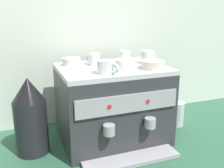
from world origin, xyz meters
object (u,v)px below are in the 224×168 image
object	(u,v)px
ceramic_bowl_0	(153,65)
milk_pitcher	(177,114)
coffee_grinder	(30,117)
ceramic_cup_2	(94,59)
ceramic_cup_3	(106,67)
espresso_machine	(112,104)
ceramic_cup_0	(147,57)
ceramic_cup_1	(125,56)
ceramic_bowl_2	(125,63)
ceramic_bowl_1	(71,62)

from	to	relation	value
ceramic_bowl_0	milk_pitcher	size ratio (longest dim) A/B	0.80
coffee_grinder	ceramic_cup_2	bearing A→B (deg)	11.42
ceramic_cup_3	milk_pitcher	bearing A→B (deg)	15.86
espresso_machine	coffee_grinder	bearing A→B (deg)	179.71
ceramic_cup_0	milk_pitcher	bearing A→B (deg)	0.75
ceramic_cup_1	ceramic_bowl_2	distance (m)	0.17
ceramic_cup_0	ceramic_bowl_2	bearing A→B (deg)	-165.19
espresso_machine	ceramic_cup_2	bearing A→B (deg)	136.58
milk_pitcher	ceramic_cup_2	bearing A→B (deg)	173.46
ceramic_cup_1	ceramic_bowl_1	bearing A→B (deg)	-177.53
ceramic_cup_0	coffee_grinder	size ratio (longest dim) A/B	0.27
coffee_grinder	milk_pitcher	bearing A→B (deg)	0.80
ceramic_cup_1	milk_pitcher	xyz separation A→B (m)	(0.32, -0.12, -0.38)
ceramic_cup_0	ceramic_cup_2	bearing A→B (deg)	167.93
ceramic_bowl_0	milk_pitcher	world-z (taller)	ceramic_bowl_0
ceramic_cup_0	coffee_grinder	xyz separation A→B (m)	(-0.66, -0.01, -0.26)
ceramic_bowl_2	coffee_grinder	world-z (taller)	ceramic_bowl_2
ceramic_cup_2	ceramic_bowl_1	distance (m)	0.13
ceramic_bowl_2	milk_pitcher	bearing A→B (deg)	6.47
coffee_grinder	milk_pitcher	size ratio (longest dim) A/B	2.61
ceramic_bowl_2	coffee_grinder	xyz separation A→B (m)	(-0.51, 0.03, -0.24)
milk_pitcher	ceramic_bowl_1	bearing A→B (deg)	171.08
ceramic_bowl_0	ceramic_cup_1	bearing A→B (deg)	100.78
ceramic_cup_1	ceramic_bowl_1	distance (m)	0.33
ceramic_cup_1	coffee_grinder	xyz separation A→B (m)	(-0.57, -0.13, -0.25)
ceramic_cup_3	coffee_grinder	bearing A→B (deg)	158.72
ceramic_cup_3	ceramic_bowl_2	bearing A→B (deg)	36.00
ceramic_bowl_1	ceramic_cup_0	bearing A→B (deg)	-14.13
ceramic_cup_2	ceramic_bowl_2	bearing A→B (deg)	-35.90
ceramic_cup_2	ceramic_cup_1	bearing A→B (deg)	14.71
espresso_machine	milk_pitcher	xyz separation A→B (m)	(0.45, 0.01, -0.13)
ceramic_cup_3	ceramic_bowl_1	size ratio (longest dim) A/B	1.12
ceramic_cup_1	ceramic_cup_3	size ratio (longest dim) A/B	0.87
ceramic_bowl_0	ceramic_bowl_2	world-z (taller)	ceramic_bowl_0
ceramic_cup_2	ceramic_cup_3	size ratio (longest dim) A/B	0.86
ceramic_cup_0	ceramic_bowl_1	xyz separation A→B (m)	(-0.42, 0.10, -0.02)
ceramic_cup_0	coffee_grinder	bearing A→B (deg)	-179.18
ceramic_bowl_0	ceramic_bowl_1	xyz separation A→B (m)	(-0.38, 0.24, -0.00)
ceramic_cup_1	ceramic_bowl_2	xyz separation A→B (m)	(-0.07, -0.16, -0.01)
ceramic_cup_0	ceramic_cup_1	distance (m)	0.15
espresso_machine	ceramic_bowl_0	size ratio (longest dim) A/B	4.62
ceramic_cup_3	ceramic_bowl_0	distance (m)	0.26
ceramic_cup_2	ceramic_bowl_1	xyz separation A→B (m)	(-0.12, 0.04, -0.01)
ceramic_cup_0	ceramic_bowl_1	world-z (taller)	ceramic_cup_0
ceramic_cup_2	ceramic_cup_0	bearing A→B (deg)	-12.07
espresso_machine	ceramic_cup_0	bearing A→B (deg)	3.07
ceramic_bowl_1	milk_pitcher	size ratio (longest dim) A/B	0.64
ceramic_bowl_0	ceramic_bowl_2	bearing A→B (deg)	141.06
espresso_machine	ceramic_cup_0	xyz separation A→B (m)	(0.22, 0.01, 0.25)
ceramic_bowl_1	coffee_grinder	bearing A→B (deg)	-154.97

